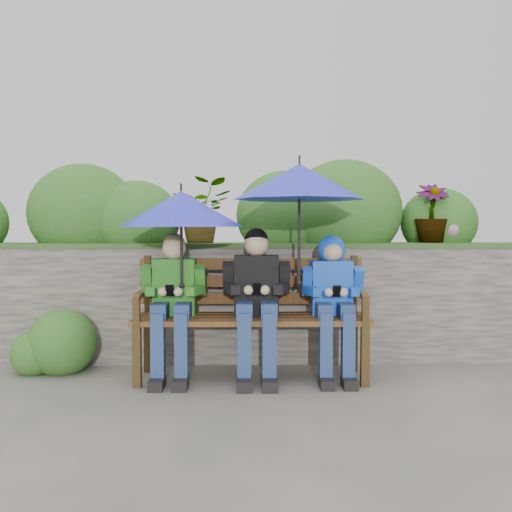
{
  "coord_description": "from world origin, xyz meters",
  "views": [
    {
      "loc": [
        -0.05,
        -4.23,
        1.18
      ],
      "look_at": [
        0.0,
        0.1,
        0.95
      ],
      "focal_mm": 40.0,
      "sensor_mm": 36.0,
      "label": 1
    }
  ],
  "objects_px": {
    "boy_middle": "(256,295)",
    "umbrella_right": "(299,182)",
    "park_bench": "(251,308)",
    "boy_left": "(173,297)",
    "umbrella_left": "(181,209)",
    "boy_right": "(333,292)"
  },
  "relations": [
    {
      "from": "park_bench",
      "to": "boy_middle",
      "type": "xyz_separation_m",
      "value": [
        0.04,
        -0.09,
        0.12
      ]
    },
    {
      "from": "boy_left",
      "to": "boy_middle",
      "type": "distance_m",
      "value": 0.64
    },
    {
      "from": "boy_middle",
      "to": "umbrella_right",
      "type": "bearing_deg",
      "value": 0.23
    },
    {
      "from": "boy_left",
      "to": "umbrella_right",
      "type": "bearing_deg",
      "value": -0.16
    },
    {
      "from": "boy_left",
      "to": "boy_middle",
      "type": "bearing_deg",
      "value": -0.36
    },
    {
      "from": "boy_right",
      "to": "umbrella_left",
      "type": "xyz_separation_m",
      "value": [
        -1.16,
        -0.03,
        0.64
      ]
    },
    {
      "from": "park_bench",
      "to": "boy_left",
      "type": "distance_m",
      "value": 0.61
    },
    {
      "from": "umbrella_left",
      "to": "umbrella_right",
      "type": "height_order",
      "value": "umbrella_right"
    },
    {
      "from": "park_bench",
      "to": "boy_left",
      "type": "relative_size",
      "value": 1.59
    },
    {
      "from": "park_bench",
      "to": "boy_right",
      "type": "distance_m",
      "value": 0.65
    },
    {
      "from": "boy_left",
      "to": "boy_middle",
      "type": "xyz_separation_m",
      "value": [
        0.64,
        -0.0,
        0.02
      ]
    },
    {
      "from": "boy_left",
      "to": "boy_right",
      "type": "bearing_deg",
      "value": 0.66
    },
    {
      "from": "umbrella_left",
      "to": "boy_right",
      "type": "bearing_deg",
      "value": 1.69
    },
    {
      "from": "boy_left",
      "to": "umbrella_left",
      "type": "bearing_deg",
      "value": -16.35
    },
    {
      "from": "park_bench",
      "to": "boy_right",
      "type": "xyz_separation_m",
      "value": [
        0.63,
        -0.07,
        0.13
      ]
    },
    {
      "from": "park_bench",
      "to": "boy_left",
      "type": "bearing_deg",
      "value": -172.13
    },
    {
      "from": "umbrella_right",
      "to": "boy_right",
      "type": "bearing_deg",
      "value": 3.65
    },
    {
      "from": "umbrella_left",
      "to": "boy_left",
      "type": "bearing_deg",
      "value": 163.65
    },
    {
      "from": "boy_left",
      "to": "umbrella_right",
      "type": "height_order",
      "value": "umbrella_right"
    },
    {
      "from": "boy_right",
      "to": "boy_middle",
      "type": "bearing_deg",
      "value": -178.23
    },
    {
      "from": "park_bench",
      "to": "boy_right",
      "type": "bearing_deg",
      "value": -6.18
    },
    {
      "from": "boy_middle",
      "to": "umbrella_right",
      "type": "relative_size",
      "value": 1.16
    }
  ]
}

